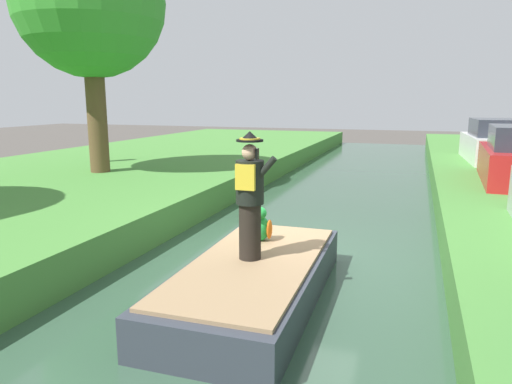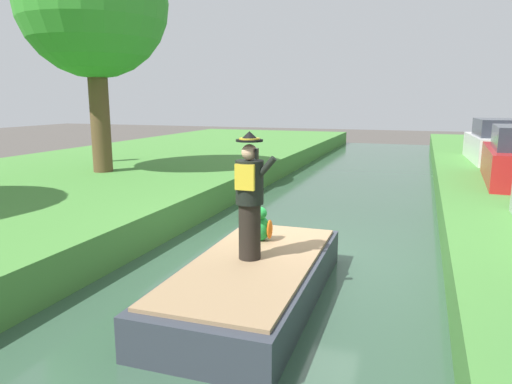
# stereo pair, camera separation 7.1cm
# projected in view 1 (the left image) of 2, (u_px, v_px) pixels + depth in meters

# --- Properties ---
(ground_plane) EXTENTS (80.00, 80.00, 0.00)m
(ground_plane) POSITION_uv_depth(u_px,v_px,m) (288.00, 263.00, 8.69)
(ground_plane) COLOR #4C4742
(canal_water) EXTENTS (5.33, 48.00, 0.10)m
(canal_water) POSITION_uv_depth(u_px,v_px,m) (288.00, 261.00, 8.68)
(canal_water) COLOR #33513D
(canal_water) RESTS_ON ground
(boat) EXTENTS (1.87, 4.23, 0.61)m
(boat) POSITION_uv_depth(u_px,v_px,m) (254.00, 280.00, 6.82)
(boat) COLOR #333842
(boat) RESTS_ON canal_water
(person_pirate) EXTENTS (0.61, 0.42, 1.85)m
(person_pirate) POSITION_uv_depth(u_px,v_px,m) (250.00, 196.00, 6.66)
(person_pirate) COLOR black
(person_pirate) RESTS_ON boat
(parrot_plush) EXTENTS (0.36, 0.34, 0.57)m
(parrot_plush) POSITION_uv_depth(u_px,v_px,m) (261.00, 226.00, 7.66)
(parrot_plush) COLOR green
(parrot_plush) RESTS_ON boat
(tree_slender) EXTENTS (4.29, 4.29, 7.05)m
(tree_slender) POSITION_uv_depth(u_px,v_px,m) (90.00, 3.00, 13.34)
(tree_slender) COLOR brown
(tree_slender) RESTS_ON grass_bank_near
(parked_car_white) EXTENTS (1.89, 4.08, 1.50)m
(parked_car_white) POSITION_uv_depth(u_px,v_px,m) (493.00, 143.00, 16.62)
(parked_car_white) COLOR white
(parked_car_white) RESTS_ON grass_bank_far
(person_bystander) EXTENTS (0.34, 0.34, 1.60)m
(person_bystander) POSITION_uv_depth(u_px,v_px,m) (101.00, 139.00, 16.40)
(person_bystander) COLOR #33384C
(person_bystander) RESTS_ON grass_bank_near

